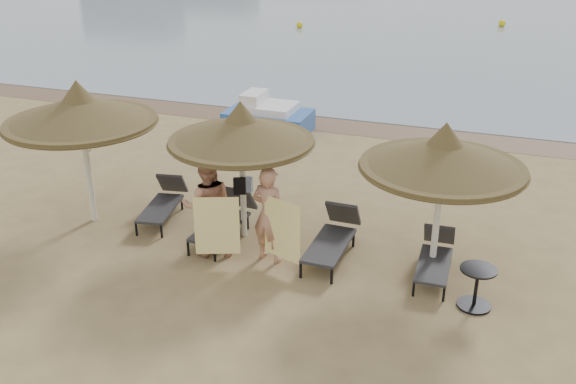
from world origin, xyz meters
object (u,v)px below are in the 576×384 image
at_px(lounger_near_left, 226,218).
at_px(person_left, 207,198).
at_px(palapa_right, 444,155).
at_px(person_right, 269,207).
at_px(lounger_far_left, 164,201).
at_px(lounger_near_right, 333,236).
at_px(lounger_far_right, 435,256).
at_px(side_table, 476,289).
at_px(palapa_left, 80,111).
at_px(pedal_boat, 267,117).
at_px(palapa_center, 241,130).

bearing_deg(lounger_near_left, person_left, -86.91).
xyz_separation_m(palapa_right, person_right, (-3.02, -0.60, -1.21)).
distance_m(palapa_right, lounger_far_left, 6.20).
relative_size(lounger_near_right, person_left, 0.84).
bearing_deg(lounger_far_left, palapa_right, -14.08).
xyz_separation_m(lounger_far_right, side_table, (0.80, -0.91, 0.00)).
distance_m(palapa_left, lounger_near_left, 3.67).
relative_size(palapa_left, pedal_boat, 1.24).
distance_m(lounger_far_left, side_table, 6.85).
bearing_deg(palapa_center, palapa_left, -172.77).
bearing_deg(lounger_near_right, side_table, -17.77).
bearing_deg(person_right, palapa_right, -157.17).
distance_m(lounger_near_left, side_table, 5.15).
height_order(palapa_left, lounger_far_left, palapa_left).
height_order(lounger_near_left, pedal_boat, pedal_boat).
distance_m(side_table, person_left, 5.13).
bearing_deg(lounger_far_left, pedal_boat, 79.53).
relative_size(palapa_right, lounger_near_left, 1.49).
height_order(palapa_center, lounger_far_left, palapa_center).
height_order(palapa_right, person_right, palapa_right).
bearing_deg(palapa_right, palapa_left, -177.90).
relative_size(palapa_center, lounger_far_right, 1.66).
height_order(side_table, person_left, person_left).
relative_size(palapa_left, palapa_center, 1.08).
bearing_deg(lounger_far_right, palapa_right, 144.44).
distance_m(side_table, pedal_boat, 10.09).
distance_m(palapa_left, palapa_center, 3.39).
relative_size(palapa_right, side_table, 3.96).
distance_m(lounger_far_left, person_right, 3.11).
distance_m(lounger_far_right, side_table, 1.21).
xyz_separation_m(lounger_far_left, side_table, (6.71, -1.34, -0.01)).
xyz_separation_m(lounger_near_right, person_left, (-2.30, -0.76, 0.78)).
bearing_deg(palapa_right, pedal_boat, 131.36).
bearing_deg(pedal_boat, lounger_near_right, -58.74).
xyz_separation_m(side_table, pedal_boat, (-6.68, 7.57, 0.09)).
relative_size(lounger_far_left, person_right, 0.85).
bearing_deg(palapa_center, person_left, -110.87).
bearing_deg(lounger_near_left, palapa_center, 22.44).
bearing_deg(palapa_right, lounger_far_right, -34.12).
distance_m(lounger_near_right, pedal_boat, 7.69).
bearing_deg(palapa_right, lounger_far_left, 176.06).
relative_size(lounger_near_right, side_table, 2.68).
bearing_deg(person_right, lounger_near_right, -139.34).
xyz_separation_m(palapa_center, lounger_near_left, (-0.35, -0.12, -1.90)).
distance_m(palapa_center, lounger_near_right, 2.72).
distance_m(palapa_right, person_right, 3.31).
height_order(person_right, pedal_boat, person_right).
height_order(lounger_far_left, pedal_boat, pedal_boat).
height_order(lounger_near_left, side_table, lounger_near_left).
relative_size(lounger_far_left, lounger_near_right, 0.95).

